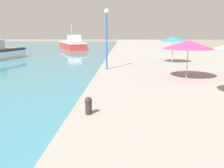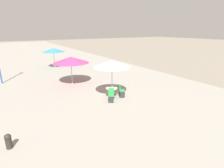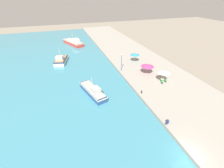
{
  "view_description": "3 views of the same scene",
  "coord_description": "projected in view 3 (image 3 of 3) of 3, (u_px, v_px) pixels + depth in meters",
  "views": [
    {
      "loc": [
        2.03,
        5.11,
        3.66
      ],
      "look_at": [
        1.5,
        15.32,
        1.42
      ],
      "focal_mm": 40.0,
      "sensor_mm": 36.0,
      "label": 1
    },
    {
      "loc": [
        1.09,
        6.45,
        5.26
      ],
      "look_at": [
        7.21,
        16.27,
        1.62
      ],
      "focal_mm": 28.0,
      "sensor_mm": 36.0,
      "label": 2
    },
    {
      "loc": [
        -12.59,
        -7.34,
        17.59
      ],
      "look_at": [
        -4.0,
        18.0,
        1.22
      ],
      "focal_mm": 24.0,
      "sensor_mm": 36.0,
      "label": 3
    }
  ],
  "objects": [
    {
      "name": "cafe_table",
      "position": [
        162.0,
        80.0,
        33.01
      ],
      "size": [
        0.8,
        0.8,
        0.74
      ],
      "color": "#333338",
      "rests_on": "quay_promenade"
    },
    {
      "name": "quay_promenade",
      "position": [
        128.0,
        53.0,
        50.48
      ],
      "size": [
        16.0,
        90.0,
        0.62
      ],
      "color": "gray",
      "rests_on": "ground_plane"
    },
    {
      "name": "water_basin",
      "position": [
        6.0,
        68.0,
        40.77
      ],
      "size": [
        56.0,
        90.0,
        0.04
      ],
      "color": "teal",
      "rests_on": "ground_plane"
    },
    {
      "name": "cafe_umbrella_pink",
      "position": [
        164.0,
        72.0,
        32.08
      ],
      "size": [
        2.54,
        2.54,
        2.65
      ],
      "color": "#B7B7B7",
      "rests_on": "quay_promenade"
    },
    {
      "name": "cafe_chair_right",
      "position": [
        162.0,
        82.0,
        32.53
      ],
      "size": [
        0.57,
        0.58,
        0.91
      ],
      "rotation": [
        0.0,
        0.0,
        2.54
      ],
      "color": "#2D2D33",
      "rests_on": "quay_promenade"
    },
    {
      "name": "person_at_quay",
      "position": [
        167.0,
        122.0,
        22.46
      ],
      "size": [
        0.51,
        0.36,
        0.93
      ],
      "color": "#333D5B",
      "rests_on": "quay_promenade"
    },
    {
      "name": "lamppost",
      "position": [
        122.0,
        59.0,
        36.48
      ],
      "size": [
        0.36,
        0.36,
        4.56
      ],
      "color": "#28519E",
      "rests_on": "quay_promenade"
    },
    {
      "name": "fishing_boat_mid",
      "position": [
        61.0,
        60.0,
        43.37
      ],
      "size": [
        4.32,
        6.63,
        4.21
      ],
      "rotation": [
        0.0,
        0.0,
        -0.26
      ],
      "color": "white",
      "rests_on": "water_basin"
    },
    {
      "name": "cafe_chair_left",
      "position": [
        165.0,
        81.0,
        33.1
      ],
      "size": [
        0.54,
        0.52,
        0.91
      ],
      "rotation": [
        0.0,
        0.0,
        4.36
      ],
      "color": "#2D2D33",
      "rests_on": "quay_promenade"
    },
    {
      "name": "mooring_bollard",
      "position": [
        142.0,
        92.0,
        29.37
      ],
      "size": [
        0.26,
        0.26,
        0.65
      ],
      "color": "#2D2823",
      "rests_on": "quay_promenade"
    },
    {
      "name": "fishing_boat_near",
      "position": [
        93.0,
        91.0,
        29.87
      ],
      "size": [
        4.17,
        8.16,
        3.81
      ],
      "rotation": [
        0.0,
        0.0,
        0.28
      ],
      "color": "navy",
      "rests_on": "water_basin"
    },
    {
      "name": "cafe_umbrella_striped",
      "position": [
        135.0,
        54.0,
        41.97
      ],
      "size": [
        2.59,
        2.59,
        2.42
      ],
      "color": "#B7B7B7",
      "rests_on": "quay_promenade"
    },
    {
      "name": "ground_plane",
      "position": [
        189.0,
        159.0,
        18.56
      ],
      "size": [
        200.0,
        200.0,
        0.0
      ],
      "primitive_type": "plane",
      "color": "gray"
    },
    {
      "name": "fishing_boat_far",
      "position": [
        74.0,
        42.0,
        58.68
      ],
      "size": [
        7.23,
        11.13,
        4.62
      ],
      "rotation": [
        0.0,
        0.0,
        0.42
      ],
      "color": "red",
      "rests_on": "water_basin"
    },
    {
      "name": "cafe_umbrella_white",
      "position": [
        148.0,
        65.0,
        35.65
      ],
      "size": [
        3.08,
        3.08,
        2.41
      ],
      "color": "#B7B7B7",
      "rests_on": "quay_promenade"
    }
  ]
}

